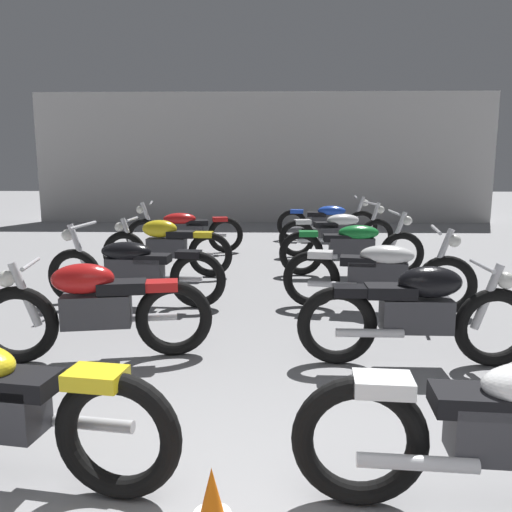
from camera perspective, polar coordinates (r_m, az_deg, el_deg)
back_wall at (r=14.97m, az=0.84°, el=10.56°), size 12.78×0.24×3.60m
motorcycle_left_row_1 at (r=4.70m, az=-17.04°, el=-5.40°), size 1.96×0.60×0.88m
motorcycle_left_row_2 at (r=6.35m, az=-13.12°, el=-1.31°), size 2.17×0.68×0.97m
motorcycle_left_row_3 at (r=7.92m, az=-9.74°, el=1.10°), size 1.97×0.48×0.88m
motorcycle_left_row_4 at (r=9.87m, az=-7.77°, el=2.86°), size 2.16×0.74×0.97m
motorcycle_right_row_1 at (r=4.57m, az=17.13°, el=-5.85°), size 1.97×0.48×0.88m
motorcycle_right_row_2 at (r=6.12m, az=13.17°, el=-1.72°), size 2.15×0.70×0.97m
motorcycle_right_row_3 at (r=7.97m, az=10.44°, el=1.08°), size 2.17×0.68×0.97m
motorcycle_right_row_4 at (r=9.66m, az=8.90°, el=2.68°), size 2.16×0.75×0.97m
motorcycle_right_row_5 at (r=11.50m, az=7.77°, el=3.88°), size 2.17×0.68×0.97m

